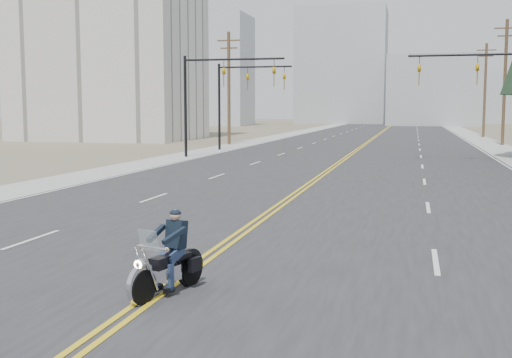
{
  "coord_description": "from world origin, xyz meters",
  "views": [
    {
      "loc": [
        4.45,
        -10.34,
        3.37
      ],
      "look_at": [
        0.61,
        5.3,
        1.6
      ],
      "focal_mm": 45.0,
      "sensor_mm": 36.0,
      "label": 1
    }
  ],
  "objects": [
    {
      "name": "haze_bldg_e",
      "position": [
        25.0,
        150.0,
        6.0
      ],
      "size": [
        14.0,
        14.0,
        12.0
      ],
      "primitive_type": "cube",
      "color": "#B7BCC6",
      "rests_on": "ground"
    },
    {
      "name": "sidewalk_left",
      "position": [
        -11.5,
        70.0,
        0.01
      ],
      "size": [
        3.0,
        200.0,
        0.01
      ],
      "primitive_type": "cube",
      "color": "#A5A5A0",
      "rests_on": "ground"
    },
    {
      "name": "motorcyclist",
      "position": [
        0.18,
        0.3,
        0.77
      ],
      "size": [
        1.35,
        2.12,
        1.54
      ],
      "primitive_type": null,
      "rotation": [
        0.0,
        0.0,
        2.86
      ],
      "color": "black",
      "rests_on": "ground"
    },
    {
      "name": "haze_bldg_d",
      "position": [
        -12.0,
        140.0,
        13.0
      ],
      "size": [
        20.0,
        15.0,
        26.0
      ],
      "primitive_type": "cube",
      "color": "#ADB2B7",
      "rests_on": "ground"
    },
    {
      "name": "haze_bldg_b",
      "position": [
        8.0,
        125.0,
        7.0
      ],
      "size": [
        18.0,
        14.0,
        14.0
      ],
      "primitive_type": "cube",
      "color": "#ADB2B7",
      "rests_on": "ground"
    },
    {
      "name": "haze_bldg_f",
      "position": [
        -50.0,
        130.0,
        8.0
      ],
      "size": [
        12.0,
        12.0,
        16.0
      ],
      "primitive_type": "cube",
      "color": "#ADB2B7",
      "rests_on": "ground"
    },
    {
      "name": "utility_pole_d",
      "position": [
        12.5,
        53.0,
        5.98
      ],
      "size": [
        2.2,
        0.3,
        11.5
      ],
      "color": "brown",
      "rests_on": "ground"
    },
    {
      "name": "ground_plane",
      "position": [
        0.0,
        0.0,
        0.0
      ],
      "size": [
        400.0,
        400.0,
        0.0
      ],
      "primitive_type": "plane",
      "color": "#776D56",
      "rests_on": "ground"
    },
    {
      "name": "traffic_mast_left",
      "position": [
        -8.98,
        32.0,
        4.94
      ],
      "size": [
        7.1,
        0.26,
        7.0
      ],
      "color": "black",
      "rests_on": "ground"
    },
    {
      "name": "road",
      "position": [
        0.0,
        70.0,
        0.01
      ],
      "size": [
        20.0,
        200.0,
        0.01
      ],
      "primitive_type": "cube",
      "color": "#303033",
      "rests_on": "ground"
    },
    {
      "name": "haze_bldg_a",
      "position": [
        -35.0,
        115.0,
        11.0
      ],
      "size": [
        14.0,
        12.0,
        22.0
      ],
      "primitive_type": "cube",
      "color": "#B7BCC6",
      "rests_on": "ground"
    },
    {
      "name": "utility_pole_left",
      "position": [
        -12.5,
        48.0,
        5.48
      ],
      "size": [
        2.2,
        0.3,
        10.5
      ],
      "color": "brown",
      "rests_on": "ground"
    },
    {
      "name": "sidewalk_right",
      "position": [
        11.5,
        70.0,
        0.01
      ],
      "size": [
        3.0,
        200.0,
        0.01
      ],
      "primitive_type": "cube",
      "color": "#A5A5A0",
      "rests_on": "ground"
    },
    {
      "name": "utility_pole_e",
      "position": [
        12.5,
        70.0,
        5.73
      ],
      "size": [
        2.2,
        0.3,
        11.0
      ],
      "color": "brown",
      "rests_on": "ground"
    },
    {
      "name": "traffic_mast_far",
      "position": [
        -9.31,
        40.0,
        4.87
      ],
      "size": [
        6.1,
        0.26,
        7.0
      ],
      "color": "black",
      "rests_on": "ground"
    },
    {
      "name": "traffic_mast_right",
      "position": [
        8.98,
        32.0,
        4.94
      ],
      "size": [
        7.1,
        0.26,
        7.0
      ],
      "color": "black",
      "rests_on": "ground"
    },
    {
      "name": "apartment_block",
      "position": [
        -28.0,
        55.0,
        15.0
      ],
      "size": [
        18.0,
        14.0,
        30.0
      ],
      "primitive_type": "cube",
      "color": "silver",
      "rests_on": "ground"
    }
  ]
}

